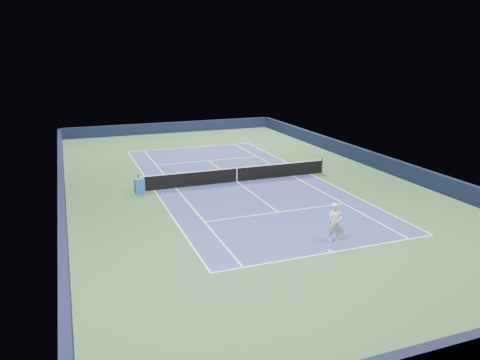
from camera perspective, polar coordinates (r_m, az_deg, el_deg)
name	(u,v)px	position (r m, az deg, el deg)	size (l,w,h in m)	color
ground	(237,182)	(30.89, -0.40, -0.21)	(40.00, 40.00, 0.00)	#2B4B29
wall_far	(171,128)	(49.42, -8.44, 6.34)	(22.00, 0.35, 1.10)	black
wall_right	(374,160)	(35.84, 16.07, 2.33)	(0.35, 40.00, 1.10)	black
wall_left	(62,191)	(28.98, -20.92, -1.23)	(0.35, 40.00, 1.10)	black
court_surface	(237,182)	(30.89, -0.40, -0.20)	(10.97, 23.77, 0.01)	navy
baseline_far	(191,147)	(41.92, -6.05, 3.99)	(10.97, 0.08, 0.00)	white
baseline_near	(332,252)	(20.81, 11.16, -8.64)	(10.97, 0.08, 0.00)	white
sideline_doubles_right	(310,174)	(33.12, 8.54, 0.73)	(0.08, 23.77, 0.00)	white
sideline_doubles_left	(154,190)	(29.52, -10.44, -1.22)	(0.08, 23.77, 0.00)	white
sideline_singles_right	(293,176)	(32.49, 6.43, 0.51)	(0.08, 23.77, 0.00)	white
sideline_singles_left	(176,188)	(29.77, -7.85, -0.96)	(0.08, 23.77, 0.00)	white
service_line_far	(209,161)	(36.76, -3.86, 2.37)	(8.23, 0.08, 0.00)	white
service_line_near	(278,212)	(25.26, 4.65, -3.93)	(8.23, 0.08, 0.00)	white
center_service_line	(237,182)	(30.88, -0.40, -0.19)	(0.08, 12.80, 0.00)	white
center_mark_far	(191,148)	(41.78, -6.00, 3.95)	(0.08, 0.30, 0.00)	white
center_mark_near	(330,251)	(20.92, 10.94, -8.49)	(0.08, 0.30, 0.00)	white
tennis_net	(237,174)	(30.75, -0.40, 0.70)	(12.90, 0.10, 1.07)	black
sponsor_cube	(140,186)	(28.96, -12.14, -0.72)	(0.60, 0.53, 0.92)	blue
tennis_player	(335,223)	(21.62, 11.51, -5.11)	(0.86, 1.33, 2.90)	silver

